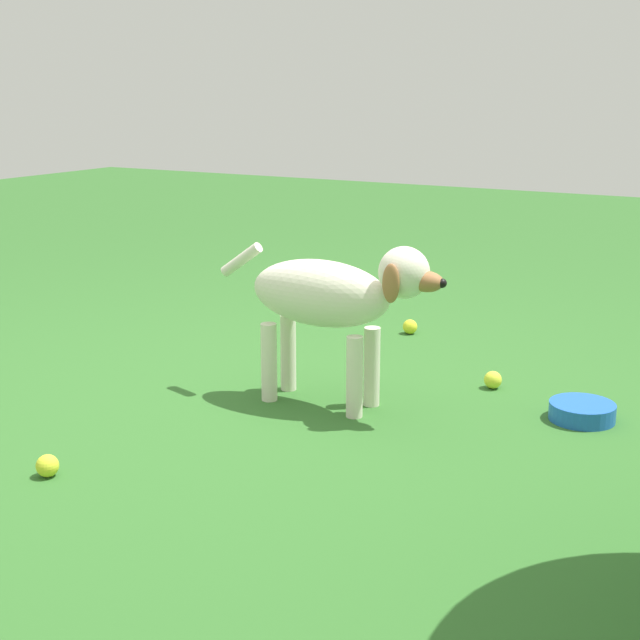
{
  "coord_description": "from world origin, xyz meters",
  "views": [
    {
      "loc": [
        2.47,
        1.66,
        1.1
      ],
      "look_at": [
        -0.18,
        0.16,
        0.3
      ],
      "focal_mm": 50.79,
      "sensor_mm": 36.0,
      "label": 1
    }
  ],
  "objects_px": {
    "dog": "(333,298)",
    "water_bowl": "(582,411)",
    "tennis_ball_1": "(410,327)",
    "tennis_ball_0": "(493,380)",
    "tennis_ball_2": "(47,466)"
  },
  "relations": [
    {
      "from": "dog",
      "to": "water_bowl",
      "type": "height_order",
      "value": "dog"
    },
    {
      "from": "dog",
      "to": "tennis_ball_1",
      "type": "xyz_separation_m",
      "value": [
        -1.0,
        -0.15,
        -0.36
      ]
    },
    {
      "from": "tennis_ball_0",
      "to": "water_bowl",
      "type": "bearing_deg",
      "value": 65.79
    },
    {
      "from": "dog",
      "to": "tennis_ball_0",
      "type": "height_order",
      "value": "dog"
    },
    {
      "from": "tennis_ball_0",
      "to": "tennis_ball_2",
      "type": "distance_m",
      "value": 1.63
    },
    {
      "from": "tennis_ball_1",
      "to": "dog",
      "type": "bearing_deg",
      "value": 8.38
    },
    {
      "from": "tennis_ball_2",
      "to": "tennis_ball_1",
      "type": "bearing_deg",
      "value": 171.79
    },
    {
      "from": "dog",
      "to": "water_bowl",
      "type": "relative_size",
      "value": 3.97
    },
    {
      "from": "tennis_ball_0",
      "to": "tennis_ball_2",
      "type": "bearing_deg",
      "value": -31.79
    },
    {
      "from": "dog",
      "to": "tennis_ball_1",
      "type": "bearing_deg",
      "value": 98.28
    },
    {
      "from": "dog",
      "to": "water_bowl",
      "type": "xyz_separation_m",
      "value": [
        -0.28,
        0.8,
        -0.36
      ]
    },
    {
      "from": "tennis_ball_2",
      "to": "water_bowl",
      "type": "distance_m",
      "value": 1.73
    },
    {
      "from": "tennis_ball_1",
      "to": "tennis_ball_2",
      "type": "distance_m",
      "value": 1.95
    },
    {
      "from": "dog",
      "to": "tennis_ball_0",
      "type": "xyz_separation_m",
      "value": [
        -0.45,
        0.43,
        -0.36
      ]
    },
    {
      "from": "tennis_ball_2",
      "to": "water_bowl",
      "type": "relative_size",
      "value": 0.3
    }
  ]
}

